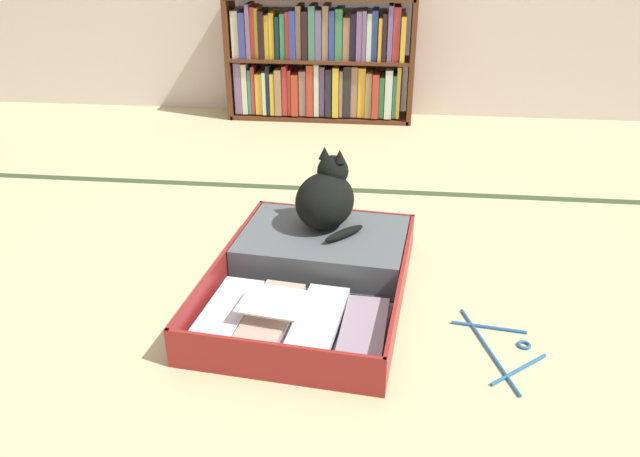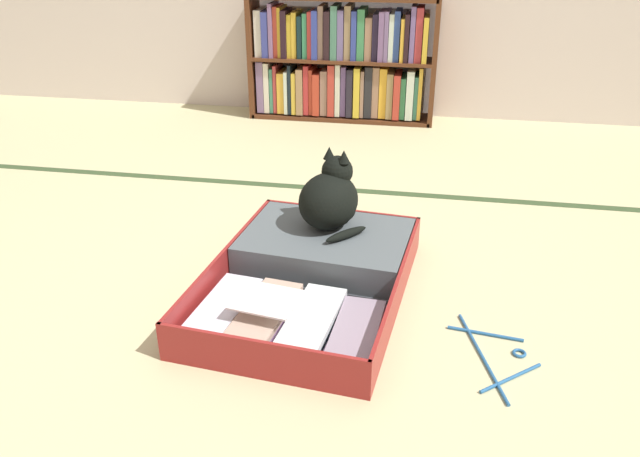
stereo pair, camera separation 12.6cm
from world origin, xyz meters
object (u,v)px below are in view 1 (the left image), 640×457
object	(u,v)px
bookshelf	(319,62)
open_suitcase	(314,270)
clothes_hanger	(500,348)
black_cat	(327,198)

from	to	relation	value
bookshelf	open_suitcase	distance (m)	2.05
clothes_hanger	black_cat	bearing A→B (deg)	137.79
clothes_hanger	bookshelf	bearing A→B (deg)	108.98
bookshelf	open_suitcase	bearing A→B (deg)	-84.12
bookshelf	clothes_hanger	xyz separation A→B (m)	(0.80, -2.33, -0.35)
bookshelf	clothes_hanger	world-z (taller)	bookshelf
bookshelf	black_cat	world-z (taller)	bookshelf
open_suitcase	clothes_hanger	world-z (taller)	open_suitcase
black_cat	open_suitcase	bearing A→B (deg)	-96.36
open_suitcase	clothes_hanger	size ratio (longest dim) A/B	2.39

